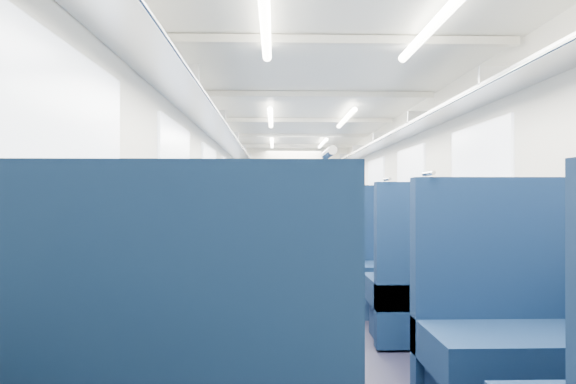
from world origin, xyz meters
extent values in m
cube|color=black|center=(0.00, 0.00, 0.00)|extent=(2.80, 18.00, 0.01)
cube|color=white|center=(0.00, 0.00, 2.35)|extent=(2.80, 18.00, 0.01)
cube|color=silver|center=(-1.40, 0.00, 1.18)|extent=(0.02, 18.00, 2.35)
cube|color=#11213B|center=(-1.39, 0.00, 0.35)|extent=(0.03, 17.90, 0.70)
cube|color=silver|center=(1.40, 0.00, 1.18)|extent=(0.02, 18.00, 2.35)
cube|color=#11213B|center=(1.39, 0.00, 0.35)|extent=(0.03, 17.90, 0.70)
cube|color=silver|center=(0.00, 9.00, 1.18)|extent=(2.80, 0.02, 2.35)
cube|color=#B2B5BA|center=(-1.22, 0.00, 1.97)|extent=(0.34, 17.40, 0.04)
cylinder|color=silver|center=(-1.04, 0.00, 1.95)|extent=(0.02, 17.40, 0.02)
cube|color=#B2B5BA|center=(-1.22, -6.00, 2.05)|extent=(0.34, 0.03, 0.14)
cube|color=#B2B5BA|center=(-1.22, -4.00, 2.05)|extent=(0.34, 0.03, 0.14)
cube|color=#B2B5BA|center=(-1.22, -2.00, 2.05)|extent=(0.34, 0.03, 0.14)
cube|color=#B2B5BA|center=(-1.22, 0.00, 2.05)|extent=(0.34, 0.03, 0.14)
cube|color=#B2B5BA|center=(-1.22, 2.00, 2.05)|extent=(0.34, 0.03, 0.14)
cube|color=#B2B5BA|center=(-1.22, 4.00, 2.05)|extent=(0.34, 0.03, 0.14)
cube|color=#B2B5BA|center=(-1.22, 6.00, 2.05)|extent=(0.34, 0.03, 0.14)
cube|color=#B2B5BA|center=(-1.22, 8.00, 2.05)|extent=(0.34, 0.03, 0.14)
cube|color=#B2B5BA|center=(1.22, 0.00, 1.97)|extent=(0.34, 17.40, 0.04)
cylinder|color=silver|center=(1.04, 0.00, 1.95)|extent=(0.02, 17.40, 0.02)
cube|color=#B2B5BA|center=(1.22, -6.00, 2.05)|extent=(0.34, 0.03, 0.14)
cube|color=#B2B5BA|center=(1.22, -4.00, 2.05)|extent=(0.34, 0.03, 0.14)
cube|color=#B2B5BA|center=(1.22, -2.00, 2.05)|extent=(0.34, 0.03, 0.14)
cube|color=#B2B5BA|center=(1.22, 0.00, 2.05)|extent=(0.34, 0.03, 0.14)
cube|color=#B2B5BA|center=(1.22, 2.00, 2.05)|extent=(0.34, 0.03, 0.14)
cube|color=#B2B5BA|center=(1.22, 4.00, 2.05)|extent=(0.34, 0.03, 0.14)
cube|color=#B2B5BA|center=(1.22, 6.00, 2.05)|extent=(0.34, 0.03, 0.14)
cube|color=#B2B5BA|center=(1.22, 8.00, 2.05)|extent=(0.34, 0.03, 0.14)
cube|color=white|center=(-1.38, -7.50, 1.42)|extent=(0.02, 1.30, 0.75)
cube|color=white|center=(-1.38, -5.20, 1.42)|extent=(0.02, 1.30, 0.75)
cube|color=white|center=(-1.38, -2.90, 1.42)|extent=(0.02, 1.30, 0.75)
cube|color=white|center=(-1.38, -0.60, 1.42)|extent=(0.02, 1.30, 0.75)
cube|color=white|center=(-1.38, 1.70, 1.42)|extent=(0.02, 1.30, 0.75)
cube|color=white|center=(-1.38, 4.50, 1.42)|extent=(0.02, 1.30, 0.75)
cube|color=white|center=(-1.38, 6.80, 1.42)|extent=(0.02, 1.30, 0.75)
cube|color=white|center=(1.38, -5.20, 1.42)|extent=(0.02, 1.30, 0.75)
cube|color=white|center=(1.38, -2.90, 1.42)|extent=(0.02, 1.30, 0.75)
cube|color=white|center=(1.38, -0.60, 1.42)|extent=(0.02, 1.30, 0.75)
cube|color=white|center=(1.38, 1.70, 1.42)|extent=(0.02, 1.30, 0.75)
cube|color=white|center=(1.38, 4.50, 1.42)|extent=(0.02, 1.30, 0.75)
cube|color=white|center=(1.38, 6.80, 1.42)|extent=(0.02, 1.30, 0.75)
cube|color=silver|center=(0.00, -6.00, 2.31)|extent=(2.70, 0.06, 0.06)
cube|color=silver|center=(0.00, -4.00, 2.31)|extent=(2.70, 0.06, 0.06)
cube|color=silver|center=(0.00, -2.00, 2.31)|extent=(2.70, 0.06, 0.06)
cube|color=silver|center=(0.00, 0.00, 2.31)|extent=(2.70, 0.06, 0.06)
cube|color=silver|center=(0.00, 2.00, 2.31)|extent=(2.70, 0.06, 0.06)
cube|color=silver|center=(0.00, 4.00, 2.31)|extent=(2.70, 0.06, 0.06)
cube|color=silver|center=(0.00, 6.00, 2.31)|extent=(2.70, 0.06, 0.06)
cube|color=silver|center=(0.00, 8.00, 2.31)|extent=(2.70, 0.06, 0.06)
cylinder|color=white|center=(-0.55, -6.50, 2.26)|extent=(0.07, 1.60, 0.07)
cylinder|color=white|center=(-0.55, -2.50, 2.26)|extent=(0.07, 1.60, 0.07)
cylinder|color=white|center=(-0.55, 1.00, 2.26)|extent=(0.07, 1.60, 0.07)
cylinder|color=white|center=(-0.55, 5.50, 2.26)|extent=(0.07, 1.60, 0.07)
cylinder|color=white|center=(0.55, -6.50, 2.26)|extent=(0.07, 1.60, 0.07)
cylinder|color=white|center=(0.55, -2.50, 2.26)|extent=(0.07, 1.60, 0.07)
cylinder|color=white|center=(0.55, 1.00, 2.26)|extent=(0.07, 1.60, 0.07)
cylinder|color=white|center=(0.55, 5.50, 2.26)|extent=(0.07, 1.60, 0.07)
cube|color=black|center=(0.00, 8.94, 1.00)|extent=(0.75, 0.06, 2.00)
cube|color=silver|center=(-0.88, 3.04, 1.18)|extent=(1.05, 0.08, 2.35)
cube|color=black|center=(-0.87, 2.99, 1.40)|extent=(0.76, 0.02, 0.80)
cylinder|color=#B80C17|center=(-1.02, 2.99, 1.75)|extent=(0.12, 0.01, 0.12)
cube|color=silver|center=(0.88, 3.04, 1.18)|extent=(1.05, 0.08, 2.35)
cube|color=black|center=(0.87, 2.99, 1.40)|extent=(0.76, 0.02, 0.80)
cylinder|color=#B80C17|center=(1.02, 2.99, 1.75)|extent=(0.12, 0.01, 0.12)
cube|color=silver|center=(0.00, 3.04, 2.17)|extent=(0.70, 0.08, 0.35)
cylinder|color=silver|center=(-0.34, -8.35, 1.27)|extent=(0.02, 0.18, 0.02)
cube|color=#0E2547|center=(-0.83, -7.19, 0.39)|extent=(1.15, 0.60, 0.20)
cube|color=#0E2547|center=(-0.83, -6.94, 0.63)|extent=(1.15, 0.11, 1.23)
cylinder|color=silver|center=(-0.34, -6.94, 1.27)|extent=(0.02, 0.18, 0.02)
cube|color=#0E2547|center=(0.83, -7.28, 0.39)|extent=(1.15, 0.60, 0.20)
cube|color=#0E2547|center=(0.83, -7.03, 0.63)|extent=(1.15, 0.11, 1.23)
cylinder|color=silver|center=(0.34, -7.03, 1.27)|extent=(0.02, 0.18, 0.02)
cube|color=#0E2547|center=(-0.83, -6.00, 0.39)|extent=(1.15, 0.60, 0.20)
cube|color=#0E1F3B|center=(-0.83, -6.00, 0.15)|extent=(1.06, 0.48, 0.30)
cube|color=#0E2547|center=(-0.83, -6.25, 0.63)|extent=(1.15, 0.11, 1.23)
cylinder|color=silver|center=(-0.34, -6.25, 1.27)|extent=(0.02, 0.18, 0.02)
cube|color=#0E2547|center=(0.83, -5.80, 0.39)|extent=(1.15, 0.60, 0.20)
cube|color=#0E1F3B|center=(0.83, -5.80, 0.15)|extent=(1.06, 0.48, 0.30)
cube|color=#0E2547|center=(0.83, -6.04, 0.63)|extent=(1.15, 0.11, 1.23)
cylinder|color=silver|center=(0.34, -6.04, 1.27)|extent=(0.02, 0.18, 0.02)
cube|color=#0E2547|center=(-0.83, -4.93, 0.39)|extent=(1.15, 0.60, 0.20)
cube|color=#0E1F3B|center=(-0.83, -4.93, 0.15)|extent=(1.06, 0.48, 0.30)
cube|color=#0E2547|center=(-0.83, -4.69, 0.63)|extent=(1.15, 0.11, 1.23)
cylinder|color=silver|center=(-0.34, -4.69, 1.27)|extent=(0.02, 0.18, 0.02)
cube|color=#0E2547|center=(0.83, -4.94, 0.39)|extent=(1.15, 0.60, 0.20)
cube|color=#0E1F3B|center=(0.83, -4.94, 0.15)|extent=(1.06, 0.48, 0.30)
cube|color=#0E2547|center=(0.83, -4.69, 0.63)|extent=(1.15, 0.11, 1.23)
cylinder|color=silver|center=(0.34, -4.69, 1.27)|extent=(0.02, 0.18, 0.02)
cube|color=#0E2547|center=(-0.83, -3.58, 0.39)|extent=(1.15, 0.60, 0.20)
cube|color=#0E1F3B|center=(-0.83, -3.58, 0.15)|extent=(1.06, 0.48, 0.30)
cube|color=#0E2547|center=(-0.83, -3.83, 0.63)|extent=(1.15, 0.11, 1.23)
cylinder|color=silver|center=(-0.34, -3.83, 1.27)|extent=(0.02, 0.18, 0.02)
cube|color=#0E2547|center=(0.83, -3.53, 0.39)|extent=(1.15, 0.60, 0.20)
cube|color=#0E1F3B|center=(0.83, -3.53, 0.15)|extent=(1.06, 0.48, 0.30)
cube|color=#0E2547|center=(0.83, -3.78, 0.63)|extent=(1.15, 0.11, 1.23)
cylinder|color=silver|center=(0.34, -3.78, 1.27)|extent=(0.02, 0.18, 0.02)
cube|color=#0E2547|center=(-0.83, -2.61, 0.39)|extent=(1.15, 0.60, 0.20)
cube|color=#0E1F3B|center=(-0.83, -2.61, 0.15)|extent=(1.06, 0.48, 0.30)
cube|color=#0E2547|center=(-0.83, -2.36, 0.63)|extent=(1.15, 0.11, 1.23)
cylinder|color=silver|center=(-0.34, -2.36, 1.27)|extent=(0.02, 0.18, 0.02)
cube|color=#0E2547|center=(0.83, -2.57, 0.39)|extent=(1.15, 0.60, 0.20)
cube|color=#0E1F3B|center=(0.83, -2.57, 0.15)|extent=(1.06, 0.48, 0.30)
cube|color=#0E2547|center=(0.83, -2.33, 0.63)|extent=(1.15, 0.11, 1.23)
cylinder|color=silver|center=(0.34, -2.33, 1.27)|extent=(0.02, 0.18, 0.02)
cube|color=#0E2547|center=(-0.83, -1.35, 0.39)|extent=(1.15, 0.60, 0.20)
cube|color=#0E1F3B|center=(-0.83, -1.35, 0.15)|extent=(1.06, 0.48, 0.30)
cube|color=#0E2547|center=(-0.83, -1.60, 0.63)|extent=(1.15, 0.11, 1.23)
cylinder|color=silver|center=(-0.34, -1.60, 1.27)|extent=(0.02, 0.18, 0.02)
cube|color=#0E2547|center=(0.83, -1.22, 0.39)|extent=(1.15, 0.60, 0.20)
cube|color=#0E1F3B|center=(0.83, -1.22, 0.15)|extent=(1.06, 0.48, 0.30)
cube|color=#0E2547|center=(0.83, -1.47, 0.63)|extent=(1.15, 0.11, 1.23)
cylinder|color=silver|center=(0.34, -1.47, 1.27)|extent=(0.02, 0.18, 0.02)
cube|color=#0E2547|center=(-0.83, -0.34, 0.39)|extent=(1.15, 0.60, 0.20)
cube|color=#0E1F3B|center=(-0.83, -0.34, 0.15)|extent=(1.06, 0.48, 0.30)
cube|color=#0E2547|center=(-0.83, -0.10, 0.63)|extent=(1.15, 0.11, 1.23)
cylinder|color=silver|center=(-0.34, -0.10, 1.27)|extent=(0.02, 0.18, 0.02)
cube|color=#0E2547|center=(0.83, -0.22, 0.39)|extent=(1.15, 0.60, 0.20)
cube|color=#0E1F3B|center=(0.83, -0.22, 0.15)|extent=(1.06, 0.48, 0.30)
cube|color=#0E2547|center=(0.83, 0.03, 0.63)|extent=(1.15, 0.11, 1.23)
cylinder|color=silver|center=(0.34, 0.03, 1.27)|extent=(0.02, 0.18, 0.02)
cube|color=#0E2547|center=(-0.83, 1.04, 0.39)|extent=(1.15, 0.60, 0.20)
cube|color=#0E1F3B|center=(-0.83, 1.04, 0.15)|extent=(1.06, 0.48, 0.30)
cube|color=#0E2547|center=(-0.83, 0.80, 0.63)|extent=(1.15, 0.11, 1.23)
cylinder|color=silver|center=(-0.34, 0.80, 1.27)|extent=(0.02, 0.18, 0.02)
cube|color=#0E2547|center=(0.83, 0.96, 0.39)|extent=(1.15, 0.60, 0.20)
cube|color=#0E1F3B|center=(0.83, 0.96, 0.15)|extent=(1.06, 0.48, 0.30)
cube|color=#0E2547|center=(0.83, 0.71, 0.63)|extent=(1.15, 0.11, 1.23)
cylinder|color=silver|center=(0.34, 0.71, 1.27)|extent=(0.02, 0.18, 0.02)
cube|color=#0E2547|center=(-0.83, 2.06, 0.39)|extent=(1.15, 0.60, 0.20)
cube|color=#0E1F3B|center=(-0.83, 2.06, 0.15)|extent=(1.06, 0.48, 0.30)
cube|color=#0E2547|center=(-0.83, 2.30, 0.63)|extent=(1.15, 0.11, 1.23)
cylinder|color=silver|center=(-0.34, 2.30, 1.27)|extent=(0.02, 0.18, 0.02)
cube|color=#0E2547|center=(0.83, 2.11, 0.39)|extent=(1.15, 0.60, 0.20)
cube|color=#0E1F3B|center=(0.83, 2.11, 0.15)|extent=(1.06, 0.48, 0.30)
cube|color=#0E2547|center=(0.83, 2.35, 0.63)|extent=(1.15, 0.11, 1.23)
cylinder|color=silver|center=(0.34, 2.35, 1.27)|extent=(0.02, 0.18, 0.02)
cube|color=#0E2547|center=(-0.83, 4.24, 0.39)|extent=(1.15, 0.60, 0.20)
cube|color=#0E1F3B|center=(-0.83, 4.24, 0.15)|extent=(1.06, 0.48, 0.30)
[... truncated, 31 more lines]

